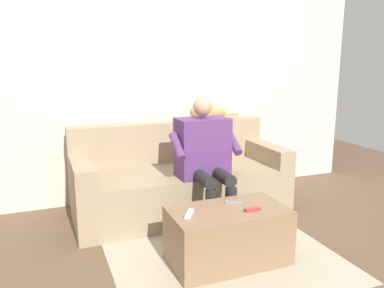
% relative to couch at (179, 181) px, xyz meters
% --- Properties ---
extents(ground_plane, '(8.00, 8.00, 0.00)m').
position_rel_couch_xyz_m(ground_plane, '(0.00, 0.75, -0.31)').
color(ground_plane, brown).
extents(back_wall, '(4.75, 0.06, 2.44)m').
position_rel_couch_xyz_m(back_wall, '(0.00, -0.56, 0.91)').
color(back_wall, beige).
rests_on(back_wall, ground).
extents(couch, '(2.05, 0.87, 0.86)m').
position_rel_couch_xyz_m(couch, '(0.00, 0.00, 0.00)').
color(couch, '#9E896B').
rests_on(couch, ground).
extents(coffee_table, '(0.87, 0.48, 0.42)m').
position_rel_couch_xyz_m(coffee_table, '(0.00, 1.09, -0.10)').
color(coffee_table, '#8C6B4C').
rests_on(coffee_table, ground).
extents(person_solo_seated, '(0.61, 0.60, 1.17)m').
position_rel_couch_xyz_m(person_solo_seated, '(-0.11, 0.40, 0.36)').
color(person_solo_seated, '#5B3370').
rests_on(person_solo_seated, ground).
extents(cat_on_backrest, '(0.56, 0.14, 0.15)m').
position_rel_couch_xyz_m(cat_on_backrest, '(-0.44, -0.29, 0.63)').
color(cat_on_backrest, '#B7844C').
rests_on(cat_on_backrest, couch).
extents(remote_white, '(0.11, 0.14, 0.02)m').
position_rel_couch_xyz_m(remote_white, '(0.31, 1.10, 0.12)').
color(remote_white, white).
rests_on(remote_white, coffee_table).
extents(remote_gray, '(0.12, 0.10, 0.02)m').
position_rel_couch_xyz_m(remote_gray, '(-0.08, 1.02, 0.12)').
color(remote_gray, gray).
rests_on(remote_gray, coffee_table).
extents(remote_red, '(0.12, 0.05, 0.02)m').
position_rel_couch_xyz_m(remote_red, '(-0.15, 1.18, 0.12)').
color(remote_red, '#B73333').
rests_on(remote_red, coffee_table).
extents(floor_rug, '(1.70, 1.55, 0.01)m').
position_rel_couch_xyz_m(floor_rug, '(0.00, 0.98, -0.30)').
color(floor_rug, '#B7AD93').
rests_on(floor_rug, ground).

